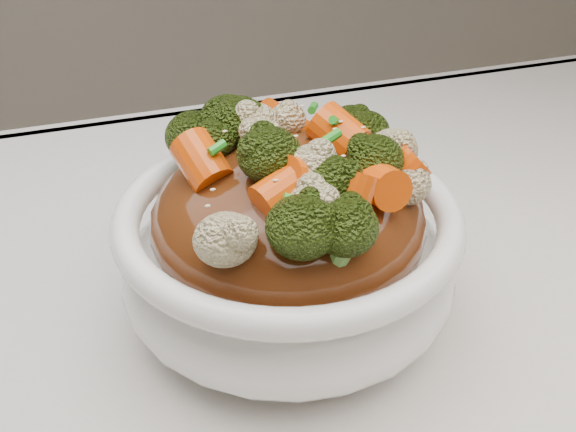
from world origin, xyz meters
name	(u,v)px	position (x,y,z in m)	size (l,w,h in m)	color
tablecloth	(346,367)	(0.00, 0.00, 0.73)	(1.20, 0.80, 0.04)	silver
bowl	(288,258)	(-0.03, 0.05, 0.79)	(0.22, 0.22, 0.09)	white
sauce_base	(288,220)	(-0.03, 0.05, 0.82)	(0.18, 0.18, 0.10)	#50240D
carrots	(288,130)	(-0.03, 0.05, 0.89)	(0.18, 0.18, 0.05)	#E24B07
broccoli	(288,132)	(-0.03, 0.05, 0.89)	(0.18, 0.18, 0.05)	black
cauliflower	(288,135)	(-0.03, 0.05, 0.89)	(0.18, 0.18, 0.04)	beige
scallions	(288,128)	(-0.03, 0.05, 0.89)	(0.13, 0.13, 0.02)	#24891F
sesame_seeds	(288,128)	(-0.03, 0.05, 0.89)	(0.16, 0.16, 0.01)	beige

